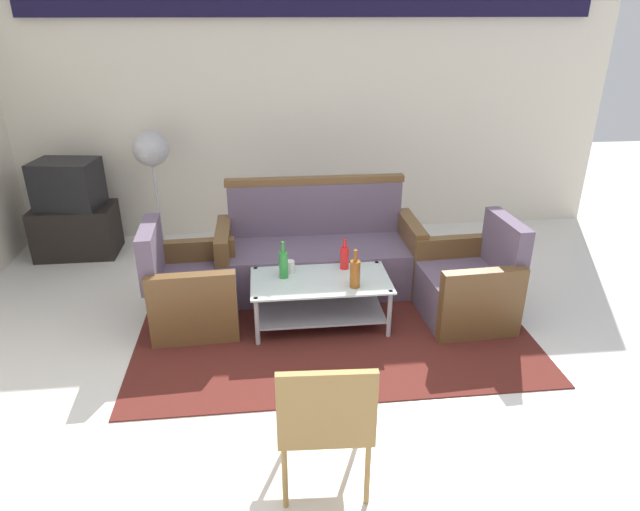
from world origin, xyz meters
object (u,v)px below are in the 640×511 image
bottle_brown (355,273)px  pedestal_fan (152,156)px  television (68,184)px  cup (290,267)px  bottle_red (344,257)px  wicker_chair (325,414)px  bottle_green (283,264)px  tv_stand (77,231)px  armchair_left (191,291)px  coffee_table (320,294)px  couch (318,255)px  armchair_right (468,286)px

bottle_brown → pedestal_fan: pedestal_fan is taller
bottle_brown → television: (-2.61, 1.86, 0.23)m
cup → television: bearing=144.0°
bottle_red → cup: size_ratio=2.60×
cup → wicker_chair: wicker_chair is taller
bottle_green → tv_stand: bottle_green is taller
armchair_left → bottle_green: 0.79m
pedestal_fan → wicker_chair: (1.36, -3.42, -0.52)m
tv_stand → wicker_chair: bearing=-56.8°
coffee_table → cup: size_ratio=11.00×
bottle_brown → tv_stand: bearing=144.7°
bottle_brown → couch: bearing=102.8°
couch → cup: bearing=61.6°
armchair_left → bottle_green: bearing=81.1°
pedestal_fan → television: bearing=-176.8°
coffee_table → cup: (-0.23, 0.15, 0.19)m
armchair_left → tv_stand: 2.04m
cup → television: size_ratio=0.15×
armchair_left → bottle_green: size_ratio=2.76×
bottle_green → pedestal_fan: size_ratio=0.24×
coffee_table → cup: bearing=147.4°
bottle_green → bottle_brown: same height
bottle_brown → television: bearing=144.6°
couch → wicker_chair: couch is taller
armchair_left → television: 2.10m
cup → wicker_chair: bearing=-87.8°
tv_stand → wicker_chair: wicker_chair is taller
armchair_right → wicker_chair: (-1.38, -1.66, 0.21)m
tv_stand → armchair_left: bearing=-49.2°
tv_stand → pedestal_fan: pedestal_fan is taller
coffee_table → bottle_brown: 0.39m
armchair_right → bottle_green: (-1.51, 0.08, 0.24)m
couch → coffee_table: (-0.06, -0.68, -0.04)m
couch → coffee_table: 0.69m
couch → bottle_green: couch is taller
cup → pedestal_fan: (-1.29, 1.59, 0.55)m
cup → tv_stand: (-2.13, 1.54, -0.20)m
tv_stand → bottle_red: bearing=-30.4°
armchair_right → wicker_chair: size_ratio=1.01×
armchair_right → cup: armchair_right is taller
cup → bottle_green: bearing=-121.7°
couch → television: 2.66m
armchair_right → tv_stand: bearing=61.6°
couch → tv_stand: couch is taller
armchair_left → wicker_chair: size_ratio=1.01×
armchair_left → wicker_chair: (0.87, -1.83, 0.21)m
coffee_table → bottle_brown: size_ratio=3.56×
tv_stand → cup: bearing=-35.9°
television → cup: bearing=152.5°
bottle_green → wicker_chair: size_ratio=0.37×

